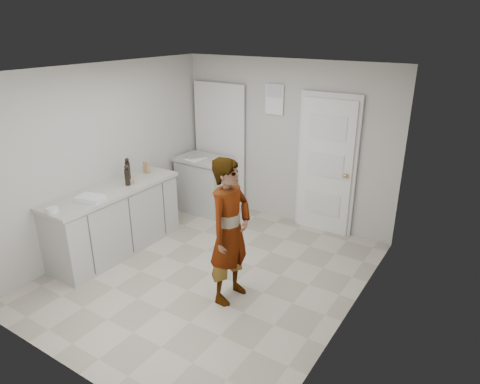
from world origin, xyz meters
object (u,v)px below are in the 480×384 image
Objects in this scene: cake_mix_box at (147,168)px; spice_jar at (134,181)px; oil_cruet_b at (128,169)px; baking_dish at (90,198)px; oil_cruet_a at (127,176)px; egg_bowl at (52,210)px; person at (230,231)px.

spice_jar is at bearing -61.56° from cake_mix_box.
baking_dish is (0.19, -0.81, -0.12)m from oil_cruet_b.
oil_cruet_a is (-0.04, -0.09, 0.10)m from spice_jar.
spice_jar is at bearing 84.74° from egg_bowl.
baking_dish is (-0.03, -0.71, -0.01)m from spice_jar.
oil_cruet_b is at bearing -92.06° from cake_mix_box.
oil_cruet_b is at bearing 155.76° from spice_jar.
cake_mix_box is 0.46× the size of baking_dish.
cake_mix_box is 2.21× the size of spice_jar.
cake_mix_box is at bearing 71.02° from person.
spice_jar reaches higher than baking_dish.
cake_mix_box reaches higher than spice_jar.
cake_mix_box is at bearing 105.45° from oil_cruet_a.
person reaches higher than oil_cruet_b.
cake_mix_box is 0.52m from oil_cruet_a.
spice_jar reaches higher than egg_bowl.
person reaches higher than baking_dish.
oil_cruet_b is 0.83× the size of baking_dish.
person is 1.87m from baking_dish.
baking_dish is (0.00, -0.63, -0.11)m from oil_cruet_a.
cake_mix_box is at bearing 112.69° from spice_jar.
oil_cruet_b is (-0.04, -0.32, 0.06)m from cake_mix_box.
oil_cruet_a reaches higher than spice_jar.
person is 9.94× the size of cake_mix_box.
egg_bowl is at bearing 115.89° from person.
baking_dish is at bearing -89.65° from oil_cruet_a.
oil_cruet_b reaches higher than oil_cruet_a.
egg_bowl is (-1.91, -0.84, 0.11)m from person.
oil_cruet_a is 0.77× the size of baking_dish.
cake_mix_box is (-1.98, 0.77, 0.17)m from person.
oil_cruet_a is 1.11m from egg_bowl.
person is 2.08m from oil_cruet_b.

